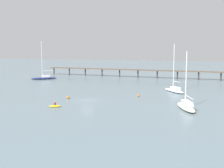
{
  "coord_description": "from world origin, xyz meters",
  "views": [
    {
      "loc": [
        24.21,
        -55.98,
        11.66
      ],
      "look_at": [
        0.0,
        17.9,
        1.5
      ],
      "focal_mm": 44.17,
      "sensor_mm": 36.0,
      "label": 1
    }
  ],
  "objects_px": {
    "pier": "(188,68)",
    "mooring_buoy_far": "(138,95)",
    "mooring_buoy_inner": "(68,97)",
    "sailboat_cream": "(186,105)",
    "sailboat_white": "(174,89)",
    "sailboat_navy": "(44,77)",
    "dinghy_yellow": "(55,106)"
  },
  "relations": [
    {
      "from": "pier",
      "to": "mooring_buoy_far",
      "type": "bearing_deg",
      "value": -102.72
    },
    {
      "from": "pier",
      "to": "mooring_buoy_inner",
      "type": "distance_m",
      "value": 55.71
    },
    {
      "from": "sailboat_cream",
      "to": "sailboat_white",
      "type": "bearing_deg",
      "value": 101.46
    },
    {
      "from": "mooring_buoy_far",
      "to": "sailboat_navy",
      "type": "bearing_deg",
      "value": 148.59
    },
    {
      "from": "sailboat_navy",
      "to": "dinghy_yellow",
      "type": "distance_m",
      "value": 51.44
    },
    {
      "from": "dinghy_yellow",
      "to": "mooring_buoy_inner",
      "type": "distance_m",
      "value": 9.06
    },
    {
      "from": "mooring_buoy_far",
      "to": "mooring_buoy_inner",
      "type": "height_order",
      "value": "mooring_buoy_inner"
    },
    {
      "from": "pier",
      "to": "sailboat_navy",
      "type": "bearing_deg",
      "value": -162.46
    },
    {
      "from": "mooring_buoy_inner",
      "to": "mooring_buoy_far",
      "type": "bearing_deg",
      "value": 27.96
    },
    {
      "from": "sailboat_navy",
      "to": "dinghy_yellow",
      "type": "bearing_deg",
      "value": -55.78
    },
    {
      "from": "mooring_buoy_far",
      "to": "mooring_buoy_inner",
      "type": "relative_size",
      "value": 0.83
    },
    {
      "from": "pier",
      "to": "sailboat_cream",
      "type": "relative_size",
      "value": 7.14
    },
    {
      "from": "sailboat_cream",
      "to": "sailboat_navy",
      "type": "bearing_deg",
      "value": 145.78
    },
    {
      "from": "sailboat_cream",
      "to": "sailboat_navy",
      "type": "height_order",
      "value": "sailboat_navy"
    },
    {
      "from": "sailboat_white",
      "to": "dinghy_yellow",
      "type": "bearing_deg",
      "value": -127.85
    },
    {
      "from": "dinghy_yellow",
      "to": "mooring_buoy_inner",
      "type": "xyz_separation_m",
      "value": [
        -1.69,
        8.91,
        0.1
      ]
    },
    {
      "from": "sailboat_cream",
      "to": "dinghy_yellow",
      "type": "bearing_deg",
      "value": -166.86
    },
    {
      "from": "sailboat_navy",
      "to": "mooring_buoy_far",
      "type": "bearing_deg",
      "value": -31.41
    },
    {
      "from": "sailboat_white",
      "to": "sailboat_cream",
      "type": "xyz_separation_m",
      "value": [
        4.24,
        -20.9,
        0.05
      ]
    },
    {
      "from": "pier",
      "to": "sailboat_navy",
      "type": "height_order",
      "value": "sailboat_navy"
    },
    {
      "from": "sailboat_navy",
      "to": "mooring_buoy_far",
      "type": "distance_m",
      "value": 49.36
    },
    {
      "from": "dinghy_yellow",
      "to": "mooring_buoy_inner",
      "type": "height_order",
      "value": "dinghy_yellow"
    },
    {
      "from": "sailboat_white",
      "to": "mooring_buoy_inner",
      "type": "bearing_deg",
      "value": -141.56
    },
    {
      "from": "sailboat_white",
      "to": "dinghy_yellow",
      "type": "xyz_separation_m",
      "value": [
        -20.78,
        -26.74,
        -0.49
      ]
    },
    {
      "from": "sailboat_navy",
      "to": "dinghy_yellow",
      "type": "height_order",
      "value": "sailboat_navy"
    },
    {
      "from": "pier",
      "to": "sailboat_cream",
      "type": "height_order",
      "value": "sailboat_cream"
    },
    {
      "from": "sailboat_cream",
      "to": "mooring_buoy_inner",
      "type": "relative_size",
      "value": 17.3
    },
    {
      "from": "mooring_buoy_far",
      "to": "mooring_buoy_inner",
      "type": "xyz_separation_m",
      "value": [
        -14.89,
        -7.91,
        0.06
      ]
    },
    {
      "from": "sailboat_white",
      "to": "sailboat_cream",
      "type": "relative_size",
      "value": 1.15
    },
    {
      "from": "sailboat_white",
      "to": "sailboat_cream",
      "type": "bearing_deg",
      "value": -78.54
    },
    {
      "from": "sailboat_cream",
      "to": "mooring_buoy_inner",
      "type": "height_order",
      "value": "sailboat_cream"
    },
    {
      "from": "pier",
      "to": "sailboat_white",
      "type": "xyz_separation_m",
      "value": [
        -1.9,
        -32.09,
        -3.58
      ]
    }
  ]
}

